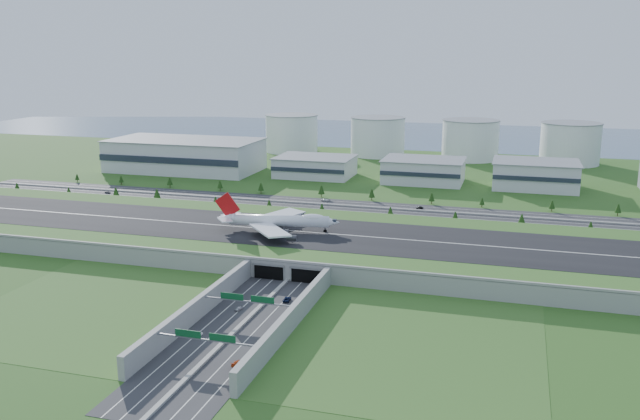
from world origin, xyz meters
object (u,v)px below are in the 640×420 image
(car_5, at_px, (420,208))
(fuel_tank_a, at_px, (292,134))
(car_0, at_px, (239,308))
(car_3, at_px, (239,363))
(car_4, at_px, (108,192))
(boeing_747, at_px, (278,220))
(car_1, at_px, (197,335))
(car_2, at_px, (287,299))
(car_7, at_px, (325,200))

(car_5, bearing_deg, fuel_tank_a, -154.28)
(car_0, bearing_deg, car_3, -53.63)
(car_0, height_order, car_4, car_4)
(car_0, xyz_separation_m, car_3, (18.48, -43.04, 0.16))
(boeing_747, bearing_deg, car_5, 51.26)
(car_1, bearing_deg, car_4, 150.46)
(boeing_747, xyz_separation_m, car_4, (-157.19, 88.16, -12.71))
(car_0, bearing_deg, car_2, 58.01)
(car_2, bearing_deg, car_0, 39.71)
(car_0, distance_m, car_2, 20.41)
(boeing_747, relative_size, car_2, 11.39)
(boeing_747, distance_m, car_0, 87.84)
(car_5, bearing_deg, car_0, -23.39)
(car_0, distance_m, car_7, 193.44)
(car_7, bearing_deg, car_0, 16.41)
(car_0, xyz_separation_m, car_4, (-172.04, 173.79, 0.04))
(boeing_747, bearing_deg, car_2, -77.40)
(car_0, relative_size, car_5, 0.87)
(fuel_tank_a, xyz_separation_m, car_0, (113.21, -397.38, -16.68))
(car_1, distance_m, car_4, 261.37)
(fuel_tank_a, distance_m, car_1, 438.13)
(car_3, height_order, car_5, car_3)
(car_4, bearing_deg, car_1, -133.92)
(car_7, bearing_deg, fuel_tank_a, -145.53)
(car_2, height_order, car_3, car_3)
(fuel_tank_a, bearing_deg, car_1, -75.60)
(car_3, bearing_deg, car_1, -13.31)
(boeing_747, relative_size, car_1, 14.69)
(car_1, height_order, car_4, car_4)
(car_7, bearing_deg, boeing_747, 13.45)
(boeing_747, distance_m, car_2, 78.06)
(car_7, bearing_deg, car_2, 21.45)
(fuel_tank_a, height_order, car_1, fuel_tank_a)
(fuel_tank_a, distance_m, car_3, 459.98)
(fuel_tank_a, distance_m, car_2, 404.04)
(fuel_tank_a, height_order, car_3, fuel_tank_a)
(boeing_747, distance_m, car_3, 133.51)
(car_5, xyz_separation_m, car_7, (-62.76, 4.20, 0.04))
(boeing_747, xyz_separation_m, car_0, (14.85, -85.63, -12.76))
(car_3, bearing_deg, car_4, -26.31)
(car_2, xyz_separation_m, car_3, (4.02, -57.44, 0.08))
(fuel_tank_a, xyz_separation_m, car_5, (155.12, -209.27, -16.61))
(fuel_tank_a, distance_m, boeing_747, 326.92)
(fuel_tank_a, distance_m, car_5, 261.02)
(car_0, relative_size, car_2, 0.74)
(car_5, bearing_deg, car_2, -19.81)
(car_2, bearing_deg, boeing_747, -72.80)
(boeing_747, bearing_deg, car_1, -94.41)
(car_4, relative_size, car_7, 0.78)
(car_2, height_order, car_7, car_7)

